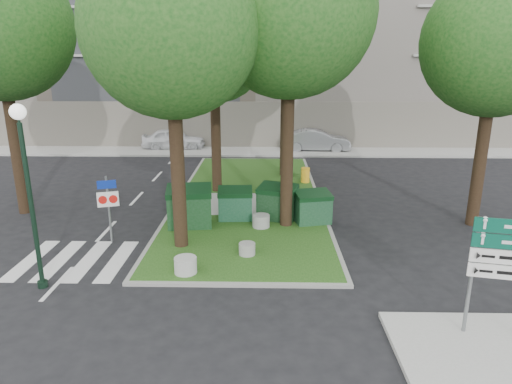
{
  "coord_description": "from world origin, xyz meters",
  "views": [
    {
      "loc": [
        1.25,
        -11.3,
        5.98
      ],
      "look_at": [
        0.95,
        2.31,
        2.0
      ],
      "focal_mm": 32.0,
      "sensor_mm": 36.0,
      "label": 1
    }
  ],
  "objects_px": {
    "tree_median_mid": "(216,34)",
    "bollard_right": "(261,221)",
    "traffic_sign_pole": "(108,200)",
    "litter_bin": "(305,175)",
    "street_lamp": "(27,177)",
    "car_silver": "(316,140)",
    "dumpster_c": "(277,202)",
    "directional_sign": "(503,260)",
    "tree_street_right": "(501,28)",
    "dumpster_b": "(235,204)",
    "dumpster_d": "(313,207)",
    "bollard_mid": "(247,249)",
    "car_white": "(174,139)",
    "bollard_left": "(186,265)",
    "tree_median_far": "(289,8)",
    "tree_median_near_left": "(173,10)",
    "dumpster_a": "(190,207)"
  },
  "relations": [
    {
      "from": "tree_median_mid",
      "to": "bollard_right",
      "type": "distance_m",
      "value": 8.44
    },
    {
      "from": "traffic_sign_pole",
      "to": "litter_bin",
      "type": "bearing_deg",
      "value": 29.05
    },
    {
      "from": "street_lamp",
      "to": "car_silver",
      "type": "xyz_separation_m",
      "value": [
        9.43,
        19.26,
        -2.37
      ]
    },
    {
      "from": "dumpster_c",
      "to": "directional_sign",
      "type": "relative_size",
      "value": 0.62
    },
    {
      "from": "tree_street_right",
      "to": "traffic_sign_pole",
      "type": "xyz_separation_m",
      "value": [
        -13.06,
        -2.06,
        -5.5
      ]
    },
    {
      "from": "tree_street_right",
      "to": "bollard_right",
      "type": "height_order",
      "value": "tree_street_right"
    },
    {
      "from": "dumpster_b",
      "to": "car_silver",
      "type": "height_order",
      "value": "car_silver"
    },
    {
      "from": "directional_sign",
      "to": "tree_street_right",
      "type": "bearing_deg",
      "value": 81.09
    },
    {
      "from": "dumpster_c",
      "to": "litter_bin",
      "type": "height_order",
      "value": "dumpster_c"
    },
    {
      "from": "dumpster_d",
      "to": "street_lamp",
      "type": "relative_size",
      "value": 0.3
    },
    {
      "from": "traffic_sign_pole",
      "to": "dumpster_d",
      "type": "bearing_deg",
      "value": -2.94
    },
    {
      "from": "street_lamp",
      "to": "car_silver",
      "type": "relative_size",
      "value": 1.1
    },
    {
      "from": "bollard_mid",
      "to": "litter_bin",
      "type": "xyz_separation_m",
      "value": [
        2.52,
        8.72,
        0.18
      ]
    },
    {
      "from": "tree_street_right",
      "to": "bollard_right",
      "type": "bearing_deg",
      "value": -174.22
    },
    {
      "from": "traffic_sign_pole",
      "to": "car_white",
      "type": "height_order",
      "value": "traffic_sign_pole"
    },
    {
      "from": "traffic_sign_pole",
      "to": "bollard_right",
      "type": "bearing_deg",
      "value": -3.45
    },
    {
      "from": "street_lamp",
      "to": "traffic_sign_pole",
      "type": "relative_size",
      "value": 2.14
    },
    {
      "from": "dumpster_d",
      "to": "litter_bin",
      "type": "distance_m",
      "value": 5.74
    },
    {
      "from": "litter_bin",
      "to": "car_silver",
      "type": "height_order",
      "value": "car_silver"
    },
    {
      "from": "bollard_left",
      "to": "bollard_right",
      "type": "relative_size",
      "value": 1.03
    },
    {
      "from": "tree_median_far",
      "to": "bollard_mid",
      "type": "distance_m",
      "value": 13.12
    },
    {
      "from": "tree_median_near_left",
      "to": "tree_street_right",
      "type": "height_order",
      "value": "tree_median_near_left"
    },
    {
      "from": "dumpster_d",
      "to": "bollard_mid",
      "type": "bearing_deg",
      "value": -140.77
    },
    {
      "from": "car_white",
      "to": "litter_bin",
      "type": "bearing_deg",
      "value": -140.16
    },
    {
      "from": "tree_median_near_left",
      "to": "bollard_left",
      "type": "distance_m",
      "value": 7.28
    },
    {
      "from": "tree_median_mid",
      "to": "bollard_left",
      "type": "distance_m",
      "value": 10.83
    },
    {
      "from": "street_lamp",
      "to": "car_white",
      "type": "distance_m",
      "value": 19.86
    },
    {
      "from": "tree_median_mid",
      "to": "tree_street_right",
      "type": "bearing_deg",
      "value": -21.8
    },
    {
      "from": "dumpster_a",
      "to": "tree_median_mid",
      "type": "bearing_deg",
      "value": 75.69
    },
    {
      "from": "street_lamp",
      "to": "directional_sign",
      "type": "distance_m",
      "value": 11.35
    },
    {
      "from": "tree_median_far",
      "to": "bollard_right",
      "type": "bearing_deg",
      "value": -98.74
    },
    {
      "from": "bollard_right",
      "to": "car_white",
      "type": "bearing_deg",
      "value": 111.99
    },
    {
      "from": "tree_median_mid",
      "to": "car_silver",
      "type": "bearing_deg",
      "value": 61.0
    },
    {
      "from": "dumpster_a",
      "to": "dumpster_b",
      "type": "bearing_deg",
      "value": 19.62
    },
    {
      "from": "tree_median_far",
      "to": "dumpster_d",
      "type": "xyz_separation_m",
      "value": [
        0.71,
        -7.27,
        -7.62
      ]
    },
    {
      "from": "tree_street_right",
      "to": "dumpster_a",
      "type": "bearing_deg",
      "value": -176.09
    },
    {
      "from": "tree_street_right",
      "to": "car_silver",
      "type": "bearing_deg",
      "value": 107.71
    },
    {
      "from": "dumpster_b",
      "to": "car_white",
      "type": "xyz_separation_m",
      "value": [
        -5.17,
        14.35,
        0.02
      ]
    },
    {
      "from": "dumpster_a",
      "to": "directional_sign",
      "type": "relative_size",
      "value": 0.64
    },
    {
      "from": "tree_median_near_left",
      "to": "street_lamp",
      "type": "height_order",
      "value": "tree_median_near_left"
    },
    {
      "from": "dumpster_b",
      "to": "car_white",
      "type": "height_order",
      "value": "car_white"
    },
    {
      "from": "tree_median_mid",
      "to": "litter_bin",
      "type": "distance_m",
      "value": 7.82
    },
    {
      "from": "dumpster_b",
      "to": "street_lamp",
      "type": "bearing_deg",
      "value": -135.67
    },
    {
      "from": "dumpster_b",
      "to": "dumpster_d",
      "type": "xyz_separation_m",
      "value": [
        2.9,
        -0.36,
        -0.0
      ]
    },
    {
      "from": "dumpster_a",
      "to": "dumpster_d",
      "type": "distance_m",
      "value": 4.52
    },
    {
      "from": "bollard_mid",
      "to": "traffic_sign_pole",
      "type": "bearing_deg",
      "value": 165.56
    },
    {
      "from": "bollard_left",
      "to": "bollard_right",
      "type": "height_order",
      "value": "bollard_left"
    },
    {
      "from": "dumpster_b",
      "to": "dumpster_a",
      "type": "bearing_deg",
      "value": -156.37
    },
    {
      "from": "tree_median_near_left",
      "to": "dumpster_d",
      "type": "distance_m",
      "value": 8.26
    },
    {
      "from": "dumpster_c",
      "to": "dumpster_d",
      "type": "relative_size",
      "value": 1.15
    }
  ]
}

